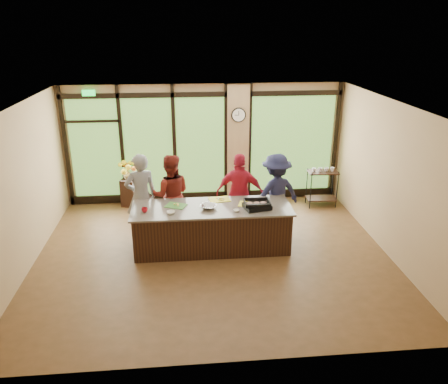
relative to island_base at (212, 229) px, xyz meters
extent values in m
plane|color=#51371C|center=(0.00, -0.30, -0.44)|extent=(7.00, 7.00, 0.00)
plane|color=silver|center=(0.00, -0.30, 2.56)|extent=(7.00, 7.00, 0.00)
plane|color=tan|center=(0.00, 2.70, 1.06)|extent=(7.00, 0.00, 7.00)
plane|color=tan|center=(-3.50, -0.30, 1.06)|extent=(0.00, 6.00, 6.00)
plane|color=tan|center=(3.50, -0.30, 1.06)|extent=(0.00, 6.00, 6.00)
cube|color=tan|center=(0.85, 2.64, 1.06)|extent=(0.55, 0.12, 3.00)
cube|color=black|center=(0.00, 2.65, 2.31)|extent=(6.90, 0.08, 0.12)
cube|color=black|center=(0.00, 2.65, -0.32)|extent=(6.90, 0.08, 0.20)
cube|color=#19D83F|center=(-2.70, 2.60, 2.39)|extent=(0.30, 0.04, 0.14)
cube|color=#396222|center=(-2.70, 2.67, 1.01)|extent=(1.20, 0.02, 2.50)
cube|color=#396222|center=(-1.40, 2.67, 1.01)|extent=(1.20, 0.02, 2.50)
cube|color=#396222|center=(-0.10, 2.67, 1.01)|extent=(1.20, 0.02, 2.50)
cube|color=#396222|center=(2.25, 2.67, 1.01)|extent=(2.10, 0.02, 2.50)
cube|color=black|center=(-3.40, 2.65, 1.06)|extent=(0.08, 0.08, 3.00)
cube|color=black|center=(-2.05, 2.65, 1.06)|extent=(0.08, 0.08, 3.00)
cube|color=black|center=(-0.75, 2.65, 1.06)|extent=(0.08, 0.08, 3.00)
cube|color=black|center=(0.55, 2.65, 1.06)|extent=(0.08, 0.08, 3.00)
cube|color=black|center=(1.15, 2.65, 1.06)|extent=(0.08, 0.08, 3.00)
cube|color=black|center=(3.40, 2.65, 1.06)|extent=(0.08, 0.08, 3.00)
cube|color=black|center=(0.00, 0.00, 0.00)|extent=(3.10, 1.00, 0.88)
cube|color=slate|center=(0.00, 0.00, 0.46)|extent=(3.20, 1.10, 0.04)
cylinder|color=black|center=(0.85, 2.57, 1.81)|extent=(0.36, 0.04, 0.36)
cylinder|color=white|center=(0.85, 2.55, 1.81)|extent=(0.31, 0.01, 0.31)
cube|color=black|center=(0.85, 2.55, 1.86)|extent=(0.01, 0.00, 0.11)
cube|color=black|center=(0.80, 2.55, 1.81)|extent=(0.09, 0.00, 0.01)
imported|color=slate|center=(-1.45, 0.67, 0.50)|extent=(0.79, 0.64, 1.87)
imported|color=maroon|center=(-0.83, 0.81, 0.46)|extent=(0.88, 0.69, 1.79)
imported|color=#AC1A2F|center=(0.67, 0.77, 0.45)|extent=(1.11, 0.63, 1.78)
imported|color=#1B1D3C|center=(1.45, 0.71, 0.45)|extent=(1.30, 0.99, 1.77)
cube|color=black|center=(0.89, -0.15, 0.52)|extent=(0.58, 0.50, 0.09)
imported|color=silver|center=(-0.07, -0.07, 0.52)|extent=(0.41, 0.41, 0.08)
cube|color=#3D7D2D|center=(-0.71, 0.12, 0.49)|extent=(0.48, 0.43, 0.01)
cube|color=yellow|center=(0.19, 0.37, 0.49)|extent=(0.47, 0.38, 0.01)
cube|color=yellow|center=(0.75, 0.05, 0.49)|extent=(0.46, 0.40, 0.01)
imported|color=white|center=(-0.81, -0.26, 0.51)|extent=(0.16, 0.16, 0.05)
imported|color=white|center=(0.46, -0.27, 0.50)|extent=(0.13, 0.13, 0.04)
imported|color=white|center=(0.22, 0.35, 0.50)|extent=(0.15, 0.15, 0.03)
imported|color=#B41221|center=(-1.32, -0.14, 0.53)|extent=(0.13, 0.13, 0.09)
cube|color=black|center=(-1.93, 2.45, -0.09)|extent=(0.45, 0.45, 0.71)
imported|color=olive|center=(-1.93, 2.45, 0.39)|extent=(0.27, 0.27, 0.24)
cube|color=black|center=(2.92, 2.01, -0.25)|extent=(0.76, 0.46, 0.03)
cube|color=black|center=(2.92, 2.01, 0.45)|extent=(0.76, 0.46, 0.03)
cylinder|color=black|center=(2.58, 1.82, 0.03)|extent=(0.03, 0.03, 0.95)
cylinder|color=black|center=(3.26, 1.82, 0.03)|extent=(0.03, 0.03, 0.95)
cylinder|color=black|center=(2.58, 2.20, 0.03)|extent=(0.03, 0.03, 0.95)
cylinder|color=black|center=(3.26, 2.20, 0.03)|extent=(0.03, 0.03, 0.95)
imported|color=silver|center=(2.69, 2.01, 0.52)|extent=(0.11, 0.11, 0.10)
imported|color=silver|center=(2.85, 2.01, 0.52)|extent=(0.11, 0.11, 0.10)
imported|color=silver|center=(3.00, 2.01, 0.52)|extent=(0.11, 0.11, 0.10)
imported|color=silver|center=(3.15, 2.01, 0.52)|extent=(0.11, 0.11, 0.10)
camera|label=1|loc=(-0.51, -8.03, 3.92)|focal=35.00mm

